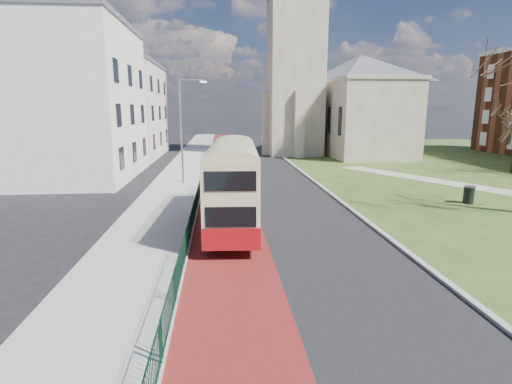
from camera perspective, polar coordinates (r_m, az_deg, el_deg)
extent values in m
plane|color=black|center=(14.82, 1.15, -11.47)|extent=(160.00, 160.00, 0.00)
cube|color=black|center=(34.18, 0.02, 1.92)|extent=(9.00, 120.00, 0.01)
cube|color=#591414|center=(34.05, -4.51, 1.85)|extent=(3.40, 120.00, 0.01)
cube|color=gray|center=(34.21, -10.89, 1.81)|extent=(4.00, 120.00, 0.12)
cube|color=#999993|center=(34.07, -7.54, 1.89)|extent=(0.25, 120.00, 0.13)
cube|color=#999993|center=(36.80, 6.91, 2.64)|extent=(0.25, 80.00, 0.13)
cube|color=#2D491A|center=(45.31, 32.38, 2.54)|extent=(40.00, 80.00, 0.04)
cylinder|color=#0B3221|center=(18.23, -9.50, -3.50)|extent=(0.04, 24.00, 0.04)
cylinder|color=#0B3221|center=(18.50, -9.40, -6.34)|extent=(0.04, 24.00, 0.04)
cube|color=gray|center=(52.77, 5.61, 18.41)|extent=(6.50, 6.50, 24.00)
cube|color=gray|center=(54.61, 14.39, 9.99)|extent=(9.00, 18.00, 9.00)
pyramid|color=#565960|center=(55.01, 14.84, 18.44)|extent=(9.00, 18.00, 3.60)
cube|color=silver|center=(37.68, -24.98, 11.30)|extent=(10.00, 14.00, 12.50)
cube|color=#565960|center=(38.30, -25.88, 21.04)|extent=(10.30, 14.30, 0.50)
cube|color=beige|center=(53.04, -19.06, 10.76)|extent=(10.00, 16.00, 11.00)
cube|color=#565960|center=(53.31, -19.49, 16.94)|extent=(10.30, 16.30, 0.50)
cylinder|color=gray|center=(31.73, -10.62, 8.44)|extent=(0.16, 0.16, 8.00)
cylinder|color=gray|center=(31.68, -9.22, 15.55)|extent=(1.80, 0.10, 0.10)
cube|color=silver|center=(31.63, -7.52, 15.33)|extent=(0.50, 0.18, 0.12)
cube|color=maroon|center=(20.23, -3.26, -2.37)|extent=(2.77, 9.97, 0.90)
cube|color=beige|center=(19.88, -3.32, 2.53)|extent=(2.75, 9.92, 2.60)
cube|color=black|center=(20.34, -6.45, 0.37)|extent=(0.46, 8.09, 0.85)
cube|color=black|center=(20.30, -0.11, 0.43)|extent=(0.46, 8.09, 0.85)
cube|color=black|center=(19.85, -6.59, 4.03)|extent=(0.50, 8.88, 0.81)
cube|color=black|center=(19.81, -0.08, 4.09)|extent=(0.50, 8.88, 0.81)
cube|color=black|center=(24.85, -3.10, 2.51)|extent=(2.02, 0.18, 0.94)
cube|color=black|center=(24.67, -3.13, 5.59)|extent=(2.02, 0.18, 0.81)
cube|color=orange|center=(24.62, -3.15, 6.78)|extent=(1.60, 0.18, 0.27)
cylinder|color=black|center=(23.64, -5.60, -1.45)|extent=(0.32, 0.95, 0.93)
cylinder|color=black|center=(23.60, -0.63, -1.42)|extent=(0.32, 0.95, 0.93)
cylinder|color=black|center=(17.56, -6.77, -6.17)|extent=(0.32, 0.95, 0.93)
cylinder|color=black|center=(17.52, -0.04, -6.13)|extent=(0.32, 0.95, 0.93)
cylinder|color=black|center=(28.36, 28.11, -0.39)|extent=(0.78, 0.78, 1.03)
cylinder|color=gray|center=(28.27, 28.22, 0.70)|extent=(0.84, 0.84, 0.07)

